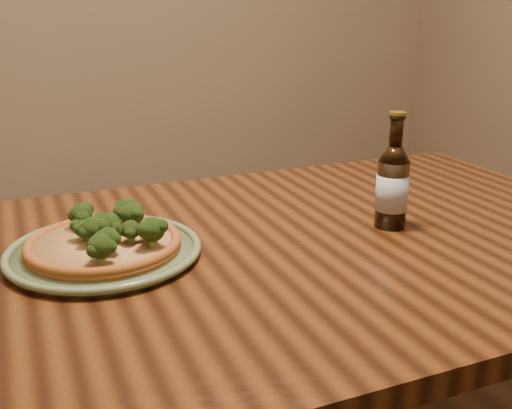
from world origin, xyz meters
name	(u,v)px	position (x,y,z in m)	size (l,w,h in m)	color
table	(239,294)	(0.00, 0.10, 0.66)	(1.60, 0.90, 0.75)	#4C2710
plate	(104,251)	(-0.23, 0.15, 0.76)	(0.33, 0.33, 0.02)	#677B55
pizza	(106,240)	(-0.22, 0.15, 0.78)	(0.27, 0.27, 0.07)	#9C5523
beer_bottle	(392,185)	(0.31, 0.09, 0.83)	(0.06, 0.06, 0.23)	black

